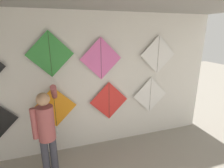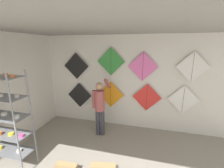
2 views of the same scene
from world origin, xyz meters
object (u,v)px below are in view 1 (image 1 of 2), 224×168
object	(u,v)px
kite_5	(50,54)
kite_7	(158,55)
shopkeeper	(47,129)
kite_2	(109,101)
kite_1	(55,109)
kite_3	(150,95)
kite_6	(101,59)

from	to	relation	value
kite_5	kite_7	xyz separation A→B (m)	(2.20, 0.00, -0.09)
shopkeeper	kite_5	xyz separation A→B (m)	(0.15, 0.63, 1.11)
kite_2	kite_7	size ratio (longest dim) A/B	1.00
kite_1	kite_2	bearing A→B (deg)	0.02
kite_3	kite_5	bearing A→B (deg)	180.00
shopkeeper	kite_1	distance (m)	0.65
kite_2	kite_7	xyz separation A→B (m)	(1.11, 0.00, 0.93)
kite_3	kite_2	bearing A→B (deg)	180.00
kite_5	kite_6	xyz separation A→B (m)	(0.93, 0.00, -0.12)
shopkeeper	kite_7	distance (m)	2.64
shopkeeper	kite_5	bearing A→B (deg)	68.72
kite_1	kite_6	bearing A→B (deg)	0.03
shopkeeper	kite_2	xyz separation A→B (m)	(1.24, 0.63, 0.09)
shopkeeper	kite_5	size ratio (longest dim) A/B	1.98
kite_2	kite_6	xyz separation A→B (m)	(-0.16, 0.00, 0.90)
kite_3	kite_6	bearing A→B (deg)	180.00
kite_5	shopkeeper	bearing A→B (deg)	-103.25
kite_6	kite_7	distance (m)	1.27
shopkeeper	kite_3	world-z (taller)	shopkeeper
kite_1	kite_6	distance (m)	1.32
kite_1	kite_3	size ratio (longest dim) A/B	1.25
kite_2	kite_3	bearing A→B (deg)	0.00
kite_3	kite_6	xyz separation A→B (m)	(-1.14, 0.00, 0.88)
kite_7	shopkeeper	bearing A→B (deg)	-165.01
kite_6	kite_5	bearing A→B (deg)	180.00
kite_3	kite_1	bearing A→B (deg)	-179.99
kite_7	kite_2	bearing A→B (deg)	180.00
kite_2	kite_6	bearing A→B (deg)	180.00
kite_6	kite_7	bearing A→B (deg)	0.00
kite_2	kite_1	bearing A→B (deg)	-179.98
shopkeeper	kite_3	bearing A→B (deg)	7.78
kite_2	kite_7	bearing A→B (deg)	0.00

